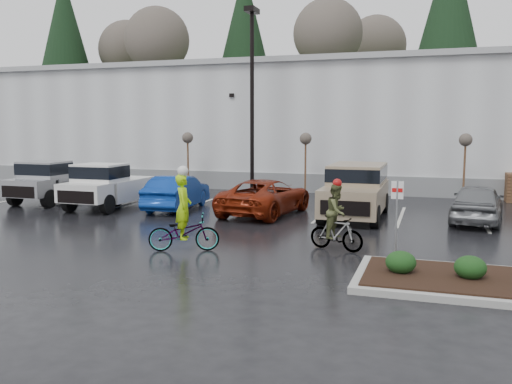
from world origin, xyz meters
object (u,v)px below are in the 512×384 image
(sapling_west, at_px, (188,141))
(pickup_silver, at_px, (58,181))
(suv_tan, at_px, (355,192))
(cyclist_olive, at_px, (336,224))
(sapling_east, at_px, (465,144))
(pickup_white, at_px, (112,185))
(sapling_mid, at_px, (306,142))
(fire_lane_sign, at_px, (397,212))
(car_red, at_px, (266,197))
(lamppost, at_px, (252,82))
(car_grey, at_px, (477,203))
(cyclist_hivis, at_px, (184,225))
(car_blue, at_px, (177,192))

(sapling_west, distance_m, pickup_silver, 7.12)
(suv_tan, bearing_deg, cyclist_olive, -87.45)
(sapling_east, distance_m, pickup_white, 16.07)
(sapling_mid, distance_m, pickup_white, 9.68)
(fire_lane_sign, xyz_separation_m, pickup_silver, (-15.90, 7.25, -0.43))
(car_red, bearing_deg, pickup_white, 9.19)
(lamppost, height_order, car_grey, lamppost)
(sapling_west, distance_m, cyclist_hivis, 14.36)
(car_red, bearing_deg, sapling_east, -134.65)
(pickup_silver, bearing_deg, sapling_west, 53.54)
(pickup_silver, bearing_deg, pickup_white, -11.25)
(pickup_silver, bearing_deg, car_grey, 0.35)
(pickup_silver, bearing_deg, car_blue, -3.94)
(suv_tan, bearing_deg, fire_lane_sign, -74.12)
(cyclist_olive, bearing_deg, sapling_mid, 33.66)
(lamppost, xyz_separation_m, car_blue, (-1.69, -4.99, -4.96))
(suv_tan, height_order, cyclist_olive, cyclist_olive)
(sapling_west, distance_m, cyclist_olive, 15.41)
(suv_tan, relative_size, car_grey, 1.19)
(lamppost, xyz_separation_m, sapling_east, (10.00, 1.00, -2.96))
(sapling_mid, xyz_separation_m, car_red, (-0.24, -6.02, -2.02))
(car_grey, bearing_deg, cyclist_hivis, 49.73)
(car_blue, bearing_deg, suv_tan, 175.69)
(pickup_silver, relative_size, car_blue, 1.18)
(sapling_mid, height_order, sapling_east, same)
(pickup_silver, bearing_deg, cyclist_hivis, -36.24)
(cyclist_olive, bearing_deg, pickup_white, 80.33)
(pickup_silver, bearing_deg, fire_lane_sign, -24.52)
(sapling_mid, distance_m, pickup_silver, 12.09)
(lamppost, relative_size, sapling_east, 2.88)
(suv_tan, relative_size, cyclist_olive, 2.47)
(lamppost, relative_size, pickup_white, 1.77)
(fire_lane_sign, height_order, pickup_silver, fire_lane_sign)
(sapling_east, xyz_separation_m, car_blue, (-11.69, -5.99, -2.00))
(sapling_mid, bearing_deg, lamppost, -158.20)
(sapling_west, bearing_deg, car_grey, -20.92)
(pickup_silver, xyz_separation_m, car_red, (10.36, -0.47, -0.27))
(car_red, xyz_separation_m, suv_tan, (3.55, 0.19, 0.32))
(car_blue, height_order, cyclist_hivis, cyclist_hivis)
(lamppost, distance_m, sapling_west, 5.07)
(fire_lane_sign, height_order, suv_tan, fire_lane_sign)
(fire_lane_sign, bearing_deg, car_red, 129.21)
(pickup_white, bearing_deg, sapling_east, 22.93)
(pickup_silver, relative_size, pickup_white, 1.00)
(cyclist_hivis, bearing_deg, sapling_mid, -24.55)
(lamppost, distance_m, cyclist_hivis, 13.05)
(cyclist_hivis, bearing_deg, car_blue, 5.62)
(sapling_mid, bearing_deg, fire_lane_sign, -67.51)
(sapling_east, distance_m, suv_tan, 7.37)
(car_blue, height_order, car_grey, car_grey)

